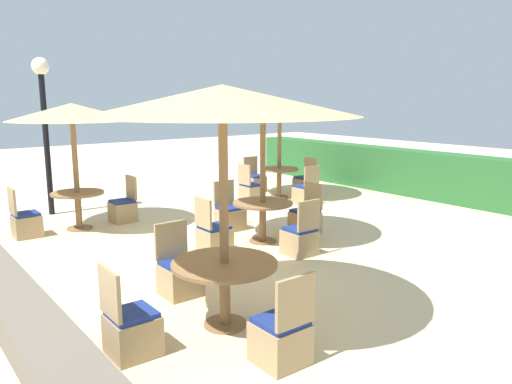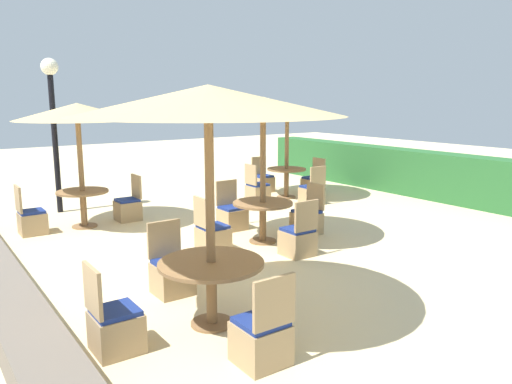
{
  "view_description": "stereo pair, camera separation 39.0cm",
  "coord_description": "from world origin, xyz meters",
  "px_view_note": "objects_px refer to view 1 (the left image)",
  "views": [
    {
      "loc": [
        6.66,
        -4.6,
        2.52
      ],
      "look_at": [
        0.0,
        0.6,
        0.9
      ],
      "focal_mm": 35.0,
      "sensor_mm": 36.0,
      "label": 1
    },
    {
      "loc": [
        6.89,
        -4.28,
        2.52
      ],
      "look_at": [
        0.0,
        0.6,
        0.9
      ],
      "focal_mm": 35.0,
      "sensor_mm": 36.0,
      "label": 2
    }
  ],
  "objects_px": {
    "parasol_back_left": "(280,109)",
    "patio_chair_front_left_south": "(26,223)",
    "patio_chair_front_right_south": "(131,330)",
    "round_table_back_left": "(279,175)",
    "round_table_front_left": "(78,201)",
    "parasol_center": "(263,107)",
    "parasol_front_right": "(222,101)",
    "patio_chair_center_west": "(230,216)",
    "patio_chair_center_north": "(306,219)",
    "patio_chair_back_left_north": "(305,183)",
    "patio_chair_back_left_south": "(251,191)",
    "round_table_center": "(263,211)",
    "round_table_front_right": "(225,274)",
    "patio_chair_back_left_east": "(306,193)",
    "patio_chair_center_south": "(214,237)",
    "parasol_front_left": "(72,113)",
    "patio_chair_center_east": "(300,239)",
    "patio_chair_front_left_north": "(123,209)",
    "patio_chair_front_right_east": "(281,338)",
    "patio_chair_back_left_west": "(255,182)",
    "patio_chair_front_right_west": "(179,275)"
  },
  "relations": [
    {
      "from": "patio_chair_center_east",
      "to": "round_table_back_left",
      "type": "xyz_separation_m",
      "value": [
        -3.77,
        2.78,
        0.31
      ]
    },
    {
      "from": "round_table_front_right",
      "to": "parasol_front_left",
      "type": "relative_size",
      "value": 0.49
    },
    {
      "from": "parasol_center",
      "to": "patio_chair_back_left_south",
      "type": "bearing_deg",
      "value": 146.16
    },
    {
      "from": "patio_chair_center_south",
      "to": "patio_chair_back_left_west",
      "type": "xyz_separation_m",
      "value": [
        -3.81,
        3.81,
        0.0
      ]
    },
    {
      "from": "round_table_center",
      "to": "round_table_back_left",
      "type": "xyz_separation_m",
      "value": [
        -2.83,
        2.8,
        0.01
      ]
    },
    {
      "from": "parasol_back_left",
      "to": "parasol_front_left",
      "type": "relative_size",
      "value": 1.04
    },
    {
      "from": "patio_chair_front_left_north",
      "to": "patio_chair_center_north",
      "type": "bearing_deg",
      "value": -141.34
    },
    {
      "from": "round_table_center",
      "to": "patio_chair_front_right_east",
      "type": "height_order",
      "value": "patio_chair_front_right_east"
    },
    {
      "from": "patio_chair_back_left_north",
      "to": "parasol_front_right",
      "type": "bearing_deg",
      "value": 130.12
    },
    {
      "from": "patio_chair_center_south",
      "to": "parasol_front_left",
      "type": "xyz_separation_m",
      "value": [
        -2.83,
        -1.24,
        1.97
      ]
    },
    {
      "from": "round_table_front_right",
      "to": "patio_chair_back_left_east",
      "type": "xyz_separation_m",
      "value": [
        -4.13,
        5.16,
        -0.34
      ]
    },
    {
      "from": "parasol_center",
      "to": "parasol_front_right",
      "type": "height_order",
      "value": "parasol_front_right"
    },
    {
      "from": "patio_chair_center_east",
      "to": "patio_chair_front_right_south",
      "type": "relative_size",
      "value": 1.0
    },
    {
      "from": "parasol_front_right",
      "to": "parasol_back_left",
      "type": "distance_m",
      "value": 7.29
    },
    {
      "from": "parasol_center",
      "to": "patio_chair_center_north",
      "type": "xyz_separation_m",
      "value": [
        0.04,
        1.0,
        -2.08
      ]
    },
    {
      "from": "parasol_front_right",
      "to": "parasol_back_left",
      "type": "xyz_separation_m",
      "value": [
        -5.12,
        5.18,
        -0.26
      ]
    },
    {
      "from": "patio_chair_front_right_west",
      "to": "round_table_front_left",
      "type": "distance_m",
      "value": 4.07
    },
    {
      "from": "patio_chair_center_south",
      "to": "parasol_back_left",
      "type": "bearing_deg",
      "value": 126.34
    },
    {
      "from": "round_table_front_right",
      "to": "patio_chair_back_left_south",
      "type": "bearing_deg",
      "value": 140.16
    },
    {
      "from": "patio_chair_back_left_east",
      "to": "patio_chair_front_left_south",
      "type": "height_order",
      "value": "same"
    },
    {
      "from": "patio_chair_back_left_east",
      "to": "patio_chair_front_left_north",
      "type": "xyz_separation_m",
      "value": [
        -1.05,
        -4.12,
        0.0
      ]
    },
    {
      "from": "patio_chair_center_east",
      "to": "patio_chair_center_south",
      "type": "relative_size",
      "value": 1.0
    },
    {
      "from": "parasol_front_right",
      "to": "patio_chair_back_left_west",
      "type": "height_order",
      "value": "parasol_front_right"
    },
    {
      "from": "patio_chair_front_right_east",
      "to": "patio_chair_center_west",
      "type": "bearing_deg",
      "value": 60.7
    },
    {
      "from": "patio_chair_center_east",
      "to": "patio_chair_front_right_west",
      "type": "distance_m",
      "value": 2.37
    },
    {
      "from": "patio_chair_front_left_south",
      "to": "parasol_center",
      "type": "bearing_deg",
      "value": 47.95
    },
    {
      "from": "parasol_center",
      "to": "patio_chair_center_south",
      "type": "xyz_separation_m",
      "value": [
        -0.02,
        -1.01,
        -2.08
      ]
    },
    {
      "from": "patio_chair_center_west",
      "to": "patio_chair_center_north",
      "type": "xyz_separation_m",
      "value": [
        1.08,
        0.98,
        0.0
      ]
    },
    {
      "from": "patio_chair_back_left_north",
      "to": "patio_chair_back_left_south",
      "type": "xyz_separation_m",
      "value": [
        0.0,
        -1.81,
        0.0
      ]
    },
    {
      "from": "parasol_back_left",
      "to": "patio_chair_front_left_south",
      "type": "distance_m",
      "value": 6.32
    },
    {
      "from": "round_table_center",
      "to": "patio_chair_center_south",
      "type": "relative_size",
      "value": 1.12
    },
    {
      "from": "parasol_center",
      "to": "parasol_front_left",
      "type": "bearing_deg",
      "value": -141.66
    },
    {
      "from": "round_table_center",
      "to": "parasol_front_left",
      "type": "bearing_deg",
      "value": -141.66
    },
    {
      "from": "patio_chair_center_west",
      "to": "round_table_front_right",
      "type": "relative_size",
      "value": 0.79
    },
    {
      "from": "patio_chair_back_left_south",
      "to": "round_table_center",
      "type": "bearing_deg",
      "value": -33.84
    },
    {
      "from": "parasol_front_right",
      "to": "parasol_front_left",
      "type": "relative_size",
      "value": 1.2
    },
    {
      "from": "patio_chair_center_east",
      "to": "patio_chair_front_left_north",
      "type": "distance_m",
      "value": 4.06
    },
    {
      "from": "round_table_front_left",
      "to": "patio_chair_front_right_south",
      "type": "bearing_deg",
      "value": -13.42
    },
    {
      "from": "round_table_front_left",
      "to": "parasol_center",
      "type": "bearing_deg",
      "value": 38.34
    },
    {
      "from": "parasol_back_left",
      "to": "parasol_front_right",
      "type": "bearing_deg",
      "value": -45.3
    },
    {
      "from": "patio_chair_front_right_south",
      "to": "round_table_back_left",
      "type": "height_order",
      "value": "patio_chair_front_right_south"
    },
    {
      "from": "patio_chair_back_left_west",
      "to": "patio_chair_back_left_east",
      "type": "distance_m",
      "value": 1.99
    },
    {
      "from": "patio_chair_center_east",
      "to": "patio_chair_back_left_west",
      "type": "distance_m",
      "value": 5.52
    },
    {
      "from": "round_table_center",
      "to": "patio_chair_back_left_south",
      "type": "height_order",
      "value": "patio_chair_back_left_south"
    },
    {
      "from": "parasol_back_left",
      "to": "patio_chair_front_left_south",
      "type": "xyz_separation_m",
      "value": [
        -0.07,
        -6.01,
        -1.95
      ]
    },
    {
      "from": "parasol_center",
      "to": "patio_chair_center_north",
      "type": "relative_size",
      "value": 2.71
    },
    {
      "from": "parasol_back_left",
      "to": "patio_chair_back_left_south",
      "type": "bearing_deg",
      "value": -89.78
    },
    {
      "from": "parasol_center",
      "to": "patio_chair_back_left_north",
      "type": "distance_m",
      "value": 5.1
    },
    {
      "from": "patio_chair_center_south",
      "to": "patio_chair_center_north",
      "type": "bearing_deg",
      "value": 88.28
    },
    {
      "from": "patio_chair_center_south",
      "to": "patio_chair_front_right_west",
      "type": "relative_size",
      "value": 1.0
    }
  ]
}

